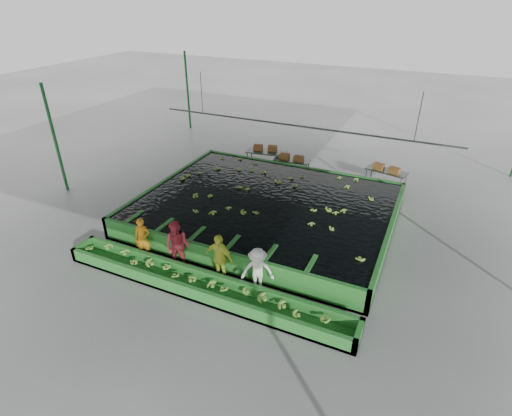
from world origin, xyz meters
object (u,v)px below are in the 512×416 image
at_px(worker_c, 219,258).
at_px(box_stack_mid, 291,160).
at_px(box_stack_left, 265,150).
at_px(worker_b, 178,245).
at_px(box_stack_right, 386,171).
at_px(sorting_trough, 201,286).
at_px(worker_a, 143,238).
at_px(flotation_tank, 266,209).
at_px(packing_table_left, 266,160).
at_px(worker_d, 258,271).
at_px(packing_table_mid, 292,167).
at_px(packing_table_right, 385,179).

relative_size(worker_c, box_stack_mid, 1.39).
relative_size(box_stack_left, box_stack_mid, 1.00).
bearing_deg(worker_c, worker_b, -174.32).
bearing_deg(box_stack_right, box_stack_mid, -174.22).
bearing_deg(worker_c, sorting_trough, -99.68).
height_order(worker_a, box_stack_right, worker_a).
height_order(flotation_tank, box_stack_left, box_stack_left).
bearing_deg(packing_table_left, box_stack_right, 1.61).
xyz_separation_m(worker_d, box_stack_mid, (-2.21, 8.95, 0.03)).
relative_size(worker_d, box_stack_mid, 1.28).
relative_size(worker_b, worker_c, 1.03).
bearing_deg(flotation_tank, packing_table_mid, 97.47).
height_order(sorting_trough, worker_c, worker_c).
bearing_deg(box_stack_left, packing_table_mid, -12.16).
xyz_separation_m(worker_d, packing_table_mid, (-2.19, 8.99, -0.38)).
bearing_deg(worker_b, worker_a, 170.83).
bearing_deg(packing_table_left, box_stack_left, 138.33).
bearing_deg(box_stack_right, worker_b, -119.59).
relative_size(worker_a, worker_b, 0.86).
bearing_deg(box_stack_right, worker_c, -111.72).
distance_m(flotation_tank, worker_c, 4.33).
relative_size(flotation_tank, packing_table_left, 4.79).
relative_size(sorting_trough, packing_table_left, 4.79).
bearing_deg(worker_c, box_stack_mid, 101.08).
bearing_deg(packing_table_mid, flotation_tank, -82.53).
bearing_deg(worker_a, box_stack_right, 33.56).
bearing_deg(worker_d, box_stack_left, 90.50).
relative_size(packing_table_left, box_stack_right, 1.65).
bearing_deg(worker_c, packing_table_right, 74.04).
height_order(sorting_trough, box_stack_left, box_stack_left).
bearing_deg(worker_d, packing_table_left, 90.13).
distance_m(packing_table_mid, box_stack_left, 1.76).
height_order(worker_b, packing_table_right, worker_b).
bearing_deg(packing_table_mid, packing_table_left, 170.53).
xyz_separation_m(flotation_tank, box_stack_right, (3.97, 5.12, 0.42)).
bearing_deg(packing_table_mid, worker_a, -103.98).
bearing_deg(box_stack_left, box_stack_right, 0.69).
distance_m(sorting_trough, packing_table_left, 10.27).
distance_m(worker_a, packing_table_mid, 9.27).
relative_size(worker_d, box_stack_right, 1.25).
bearing_deg(box_stack_left, sorting_trough, -77.50).
bearing_deg(box_stack_mid, packing_table_mid, 73.43).
xyz_separation_m(sorting_trough, packing_table_mid, (-0.62, 9.79, 0.16)).
bearing_deg(box_stack_mid, sorting_trough, -86.32).
bearing_deg(box_stack_mid, packing_table_left, 169.03).
distance_m(packing_table_mid, packing_table_right, 4.64).
relative_size(worker_c, packing_table_right, 0.91).
xyz_separation_m(packing_table_left, box_stack_right, (6.11, 0.17, 0.39)).
bearing_deg(box_stack_right, sorting_trough, -111.24).
xyz_separation_m(worker_b, box_stack_right, (5.35, 9.42, -0.03)).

